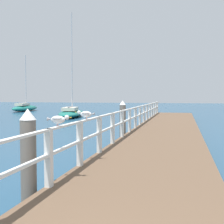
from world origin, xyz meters
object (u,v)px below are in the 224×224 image
Objects in this scene: dock_piling_far at (123,121)px; seagull_background at (86,114)px; dock_piling_near at (29,160)px; seagull_foreground at (58,119)px; boat_2 at (71,113)px; boat_4 at (25,108)px.

seagull_background is at bearing -86.63° from dock_piling_far.
seagull_foreground is at bearing 48.28° from dock_piling_near.
seagull_foreground is 0.05× the size of boat_2.
dock_piling_near is 0.25× the size of boat_4.
dock_piling_far reaches higher than seagull_foreground.
boat_4 is (-18.07, 30.03, -1.20)m from seagull_foreground.
seagull_foreground and seagull_background have the same top height.
boat_2 is at bearing 109.59° from dock_piling_near.
dock_piling_far is 0.18× the size of boat_2.
boat_4 is at bearing 128.71° from dock_piling_far.
dock_piling_near is 0.92m from seagull_foreground.
dock_piling_far is 3.90× the size of seagull_background.
dock_piling_near reaches higher than seagull_background.
dock_piling_near reaches higher than seagull_foreground.
boat_2 is at bearing 16.93° from seagull_background.
dock_piling_near is 1.00× the size of dock_piling_far.
boat_4 is at bearing 120.14° from dock_piling_near.
boat_4 reaches higher than seagull_foreground.
dock_piling_far is at bearing -56.77° from boat_4.
boat_4 is (-18.06, 28.38, -1.20)m from seagull_background.
boat_2 reaches higher than seagull_background.
dock_piling_near is at bearing -65.34° from boat_4.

